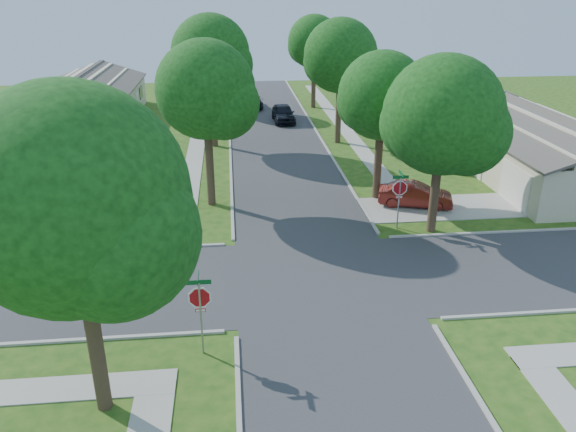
# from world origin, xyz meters

# --- Properties ---
(ground) EXTENTS (100.00, 100.00, 0.00)m
(ground) POSITION_xyz_m (0.00, 0.00, 0.00)
(ground) COLOR #214A14
(ground) RESTS_ON ground
(road_ns) EXTENTS (7.00, 100.00, 0.02)m
(road_ns) POSITION_xyz_m (0.00, 0.00, 0.00)
(road_ns) COLOR #333335
(road_ns) RESTS_ON ground
(sidewalk_ne) EXTENTS (1.20, 40.00, 0.04)m
(sidewalk_ne) POSITION_xyz_m (6.10, 26.00, 0.02)
(sidewalk_ne) COLOR #9E9B91
(sidewalk_ne) RESTS_ON ground
(sidewalk_nw) EXTENTS (1.20, 40.00, 0.04)m
(sidewalk_nw) POSITION_xyz_m (-6.10, 26.00, 0.02)
(sidewalk_nw) COLOR #9E9B91
(sidewalk_nw) RESTS_ON ground
(driveway) EXTENTS (8.80, 3.60, 0.05)m
(driveway) POSITION_xyz_m (7.90, 7.10, 0.03)
(driveway) COLOR #9E9B91
(driveway) RESTS_ON ground
(stop_sign_sw) EXTENTS (1.05, 0.80, 2.98)m
(stop_sign_sw) POSITION_xyz_m (-4.70, -4.70, 2.03)
(stop_sign_sw) COLOR gray
(stop_sign_sw) RESTS_ON ground
(stop_sign_ne) EXTENTS (1.05, 0.80, 2.98)m
(stop_sign_ne) POSITION_xyz_m (4.70, 4.70, 2.03)
(stop_sign_ne) COLOR gray
(stop_sign_ne) RESTS_ON ground
(tree_e_near) EXTENTS (4.97, 4.80, 8.28)m
(tree_e_near) POSITION_xyz_m (4.75, 9.01, 5.64)
(tree_e_near) COLOR #38281C
(tree_e_near) RESTS_ON ground
(tree_e_mid) EXTENTS (5.59, 5.40, 9.21)m
(tree_e_mid) POSITION_xyz_m (4.76, 21.01, 6.25)
(tree_e_mid) COLOR #38281C
(tree_e_mid) RESTS_ON ground
(tree_e_far) EXTENTS (5.17, 5.00, 8.72)m
(tree_e_far) POSITION_xyz_m (4.75, 34.01, 5.98)
(tree_e_far) COLOR #38281C
(tree_e_far) RESTS_ON ground
(tree_w_near) EXTENTS (5.38, 5.20, 8.97)m
(tree_w_near) POSITION_xyz_m (-4.64, 9.01, 6.12)
(tree_w_near) COLOR #38281C
(tree_w_near) RESTS_ON ground
(tree_w_mid) EXTENTS (5.80, 5.60, 9.56)m
(tree_w_mid) POSITION_xyz_m (-4.64, 21.01, 6.49)
(tree_w_mid) COLOR #38281C
(tree_w_mid) RESTS_ON ground
(tree_w_far) EXTENTS (4.76, 4.60, 8.04)m
(tree_w_far) POSITION_xyz_m (-4.65, 34.01, 5.51)
(tree_w_far) COLOR #38281C
(tree_w_far) RESTS_ON ground
(tree_sw_corner) EXTENTS (6.21, 6.00, 9.55)m
(tree_sw_corner) POSITION_xyz_m (-7.44, -6.99, 6.26)
(tree_sw_corner) COLOR #38281C
(tree_sw_corner) RESTS_ON ground
(tree_ne_corner) EXTENTS (5.80, 5.60, 8.66)m
(tree_ne_corner) POSITION_xyz_m (6.36, 4.21, 5.59)
(tree_ne_corner) COLOR #38281C
(tree_ne_corner) RESTS_ON ground
(house_ne_near) EXTENTS (8.42, 13.60, 4.23)m
(house_ne_near) POSITION_xyz_m (15.99, 11.00, 1.52)
(house_ne_near) COLOR #BFB697
(house_ne_near) RESTS_ON ground
(house_ne_far) EXTENTS (8.42, 13.60, 4.23)m
(house_ne_far) POSITION_xyz_m (15.99, 29.00, 1.52)
(house_ne_far) COLOR #BFB697
(house_ne_far) RESTS_ON ground
(house_nw_near) EXTENTS (8.42, 13.60, 4.23)m
(house_nw_near) POSITION_xyz_m (-15.99, 15.00, 1.52)
(house_nw_near) COLOR #BFB697
(house_nw_near) RESTS_ON ground
(house_nw_far) EXTENTS (8.42, 13.60, 4.23)m
(house_nw_far) POSITION_xyz_m (-15.99, 32.00, 1.52)
(house_nw_far) COLOR #BFB697
(house_nw_far) RESTS_ON ground
(car_driveway) EXTENTS (4.24, 2.53, 1.32)m
(car_driveway) POSITION_xyz_m (6.52, 7.52, 0.66)
(car_driveway) COLOR #5B1712
(car_driveway) RESTS_ON ground
(car_curb_east) EXTENTS (1.93, 4.53, 1.53)m
(car_curb_east) POSITION_xyz_m (1.20, 28.25, 0.76)
(car_curb_east) COLOR black
(car_curb_east) RESTS_ON ground
(car_curb_west) EXTENTS (2.17, 4.69, 1.33)m
(car_curb_west) POSITION_xyz_m (-1.29, 34.54, 0.66)
(car_curb_west) COLOR black
(car_curb_west) RESTS_ON ground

